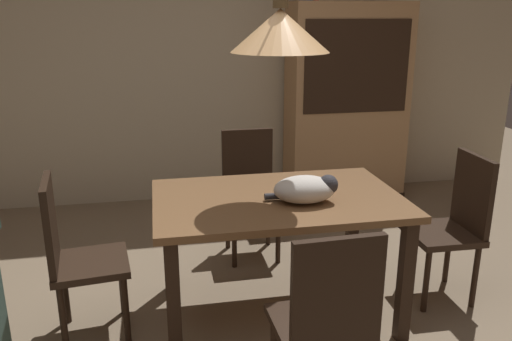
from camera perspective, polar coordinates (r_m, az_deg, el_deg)
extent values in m
cube|color=beige|center=(4.94, -5.35, 13.47)|extent=(6.40, 0.10, 2.90)
cube|color=brown|center=(2.93, 2.43, -3.26)|extent=(1.40, 0.90, 0.04)
cube|color=black|center=(2.67, -9.09, -14.55)|extent=(0.07, 0.07, 0.71)
cube|color=black|center=(2.96, 16.18, -11.74)|extent=(0.07, 0.07, 0.71)
cube|color=black|center=(3.37, -9.65, -7.67)|extent=(0.07, 0.07, 0.71)
cube|color=black|center=(3.60, 10.60, -6.06)|extent=(0.07, 0.07, 0.71)
cube|color=black|center=(3.43, 19.80, -6.61)|extent=(0.41, 0.41, 0.04)
cube|color=black|center=(3.43, 22.85, -2.30)|extent=(0.04, 0.38, 0.48)
cylinder|color=black|center=(3.58, 15.93, -9.21)|extent=(0.04, 0.04, 0.41)
cylinder|color=black|center=(3.33, 18.31, -11.52)|extent=(0.04, 0.04, 0.41)
cylinder|color=black|center=(3.72, 20.43, -8.60)|extent=(0.04, 0.04, 0.41)
cylinder|color=black|center=(3.48, 23.05, -10.73)|extent=(0.04, 0.04, 0.41)
cube|color=black|center=(3.01, -17.80, -9.82)|extent=(0.44, 0.44, 0.04)
cube|color=black|center=(2.91, -21.80, -5.51)|extent=(0.08, 0.38, 0.48)
cylinder|color=black|center=(2.97, -14.19, -14.77)|extent=(0.04, 0.04, 0.41)
cylinder|color=black|center=(3.25, -14.61, -11.88)|extent=(0.04, 0.04, 0.41)
cylinder|color=black|center=(2.98, -20.54, -15.29)|extent=(0.04, 0.04, 0.41)
cylinder|color=black|center=(3.26, -20.35, -12.36)|extent=(0.04, 0.04, 0.41)
cube|color=black|center=(2.38, 7.01, -16.66)|extent=(0.42, 0.42, 0.04)
cube|color=black|center=(2.10, 9.00, -13.33)|extent=(0.38, 0.05, 0.48)
cube|color=black|center=(3.77, -0.45, -3.43)|extent=(0.40, 0.40, 0.04)
cube|color=black|center=(3.86, -0.97, 1.11)|extent=(0.38, 0.04, 0.48)
cylinder|color=black|center=(3.69, -2.41, -7.73)|extent=(0.04, 0.04, 0.41)
cylinder|color=black|center=(3.75, 2.46, -7.32)|extent=(0.04, 0.04, 0.41)
cylinder|color=black|center=(3.98, -3.16, -5.84)|extent=(0.04, 0.04, 0.41)
cylinder|color=black|center=(4.03, 1.36, -5.49)|extent=(0.04, 0.04, 0.41)
ellipsoid|color=silver|center=(2.83, 5.37, -2.09)|extent=(0.36, 0.24, 0.15)
sphere|color=#333338|center=(2.84, 7.97, -1.56)|extent=(0.11, 0.11, 0.11)
cylinder|color=#333338|center=(2.87, 2.72, -2.81)|extent=(0.18, 0.04, 0.04)
cone|color=#E0A86B|center=(2.76, 2.68, 15.20)|extent=(0.52, 0.52, 0.22)
cylinder|color=#513D23|center=(2.76, 2.72, 17.91)|extent=(0.08, 0.08, 0.04)
cube|color=tan|center=(4.98, 9.92, 7.22)|extent=(1.10, 0.44, 1.85)
cube|color=black|center=(4.72, 11.13, 11.18)|extent=(0.97, 0.01, 0.81)
cube|color=black|center=(5.19, 9.43, -2.44)|extent=(1.12, 0.45, 0.08)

